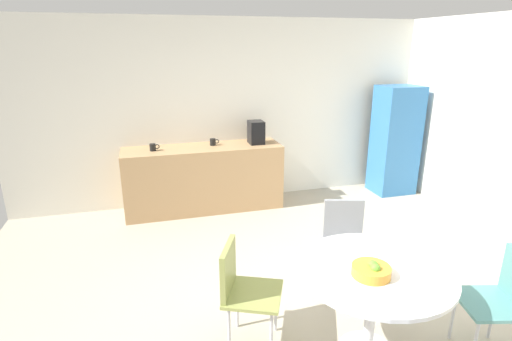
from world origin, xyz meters
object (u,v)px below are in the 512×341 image
at_px(round_table, 373,285).
at_px(chair_teal, 505,293).
at_px(fruit_bowl, 371,270).
at_px(mug_green, 153,147).
at_px(mug_white, 213,142).
at_px(chair_gray, 345,234).
at_px(coffee_maker, 256,132).
at_px(chair_olive, 240,283).
at_px(locker_cabinet, 395,140).

distance_m(round_table, chair_teal, 0.97).
height_order(fruit_bowl, mug_green, mug_green).
bearing_deg(mug_white, chair_gray, -69.22).
bearing_deg(coffee_maker, chair_teal, -74.69).
bearing_deg(chair_olive, chair_gray, 24.92).
bearing_deg(chair_teal, round_table, 165.49).
bearing_deg(round_table, chair_gray, 74.06).
xyz_separation_m(mug_white, coffee_maker, (0.60, -0.06, 0.11)).
height_order(round_table, mug_white, mug_white).
distance_m(round_table, mug_green, 3.43).
relative_size(chair_olive, coffee_maker, 2.59).
relative_size(locker_cabinet, round_table, 1.51).
height_order(fruit_bowl, mug_white, mug_white).
bearing_deg(chair_teal, fruit_bowl, 170.49).
xyz_separation_m(locker_cabinet, chair_olive, (-3.08, -2.64, -0.30)).
distance_m(fruit_bowl, mug_green, 3.45).
bearing_deg(round_table, mug_green, 114.28).
distance_m(chair_teal, mug_green, 4.11).
distance_m(locker_cabinet, round_table, 3.76).
xyz_separation_m(chair_teal, fruit_bowl, (-1.01, 0.17, 0.25)).
distance_m(chair_gray, coffee_maker, 2.29).
xyz_separation_m(chair_teal, mug_white, (-1.53, 3.43, 0.43)).
relative_size(mug_white, mug_green, 1.00).
relative_size(mug_white, coffee_maker, 0.40).
distance_m(locker_cabinet, mug_green, 3.61).
relative_size(chair_teal, mug_green, 6.43).
relative_size(locker_cabinet, chair_gray, 1.99).
bearing_deg(locker_cabinet, chair_teal, -111.17).
bearing_deg(coffee_maker, mug_green, -179.01).
relative_size(chair_teal, fruit_bowl, 3.14).
xyz_separation_m(mug_white, mug_green, (-0.81, -0.08, 0.00)).
height_order(locker_cabinet, chair_olive, locker_cabinet).
relative_size(locker_cabinet, chair_olive, 1.99).
bearing_deg(mug_green, chair_teal, -55.11).
relative_size(mug_green, coffee_maker, 0.40).
relative_size(locker_cabinet, fruit_bowl, 6.26).
xyz_separation_m(fruit_bowl, mug_white, (-0.52, 3.26, 0.17)).
xyz_separation_m(round_table, coffee_maker, (0.01, 3.13, 0.46)).
bearing_deg(locker_cabinet, round_table, -125.99).
height_order(round_table, mug_green, mug_green).
height_order(chair_teal, mug_white, mug_white).
bearing_deg(chair_olive, mug_white, 84.13).
distance_m(locker_cabinet, fruit_bowl, 3.85).
bearing_deg(chair_gray, coffee_maker, 96.59).
bearing_deg(mug_green, locker_cabinet, -1.20).
bearing_deg(mug_green, round_table, -65.72).
relative_size(round_table, mug_green, 8.49).
xyz_separation_m(chair_olive, fruit_bowl, (0.80, -0.47, 0.25)).
bearing_deg(fruit_bowl, chair_olive, 149.78).
xyz_separation_m(fruit_bowl, coffee_maker, (0.09, 3.21, 0.28)).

